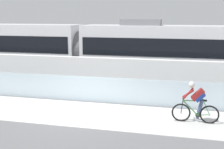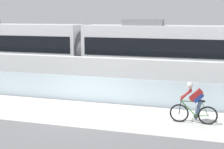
% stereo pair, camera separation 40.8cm
% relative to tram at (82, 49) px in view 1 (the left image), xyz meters
% --- Properties ---
extents(ground_plane, '(200.00, 200.00, 0.00)m').
position_rel_tram_xyz_m(ground_plane, '(2.20, -6.85, -1.89)').
color(ground_plane, slate).
extents(bike_path_deck, '(32.00, 3.20, 0.01)m').
position_rel_tram_xyz_m(bike_path_deck, '(2.20, -6.85, -1.89)').
color(bike_path_deck, silver).
rests_on(bike_path_deck, ground).
extents(glass_parapet, '(32.00, 0.05, 1.20)m').
position_rel_tram_xyz_m(glass_parapet, '(2.20, -5.00, -1.29)').
color(glass_parapet, silver).
rests_on(glass_parapet, ground).
extents(concrete_barrier_wall, '(32.00, 0.36, 1.86)m').
position_rel_tram_xyz_m(concrete_barrier_wall, '(2.20, -3.20, -0.96)').
color(concrete_barrier_wall, white).
rests_on(concrete_barrier_wall, ground).
extents(tram_rail_near, '(32.00, 0.08, 0.01)m').
position_rel_tram_xyz_m(tram_rail_near, '(2.20, -0.72, -1.89)').
color(tram_rail_near, '#595654').
rests_on(tram_rail_near, ground).
extents(tram_rail_far, '(32.00, 0.08, 0.01)m').
position_rel_tram_xyz_m(tram_rail_far, '(2.20, 0.72, -1.89)').
color(tram_rail_far, '#595654').
rests_on(tram_rail_far, ground).
extents(tram, '(22.56, 2.54, 3.81)m').
position_rel_tram_xyz_m(tram, '(0.00, 0.00, 0.00)').
color(tram, silver).
rests_on(tram, ground).
extents(cyclist_on_bike, '(1.77, 0.58, 1.61)m').
position_rel_tram_xyz_m(cyclist_on_bike, '(6.97, -6.85, -1.11)').
color(cyclist_on_bike, black).
rests_on(cyclist_on_bike, ground).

